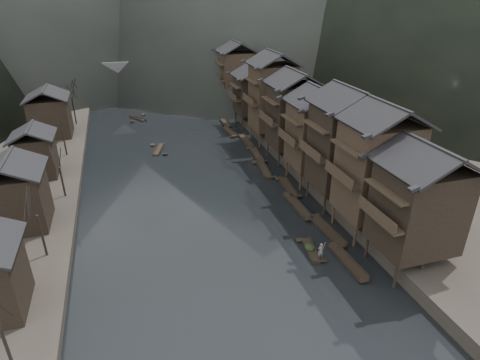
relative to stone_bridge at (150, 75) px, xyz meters
name	(u,v)px	position (x,y,z in m)	size (l,w,h in m)	color
water	(220,251)	(0.00, -72.00, -5.11)	(300.00, 300.00, 0.00)	black
right_bank	(332,113)	(35.00, -32.00, -4.21)	(40.00, 200.00, 1.80)	#2D2823
stilt_houses	(299,108)	(17.28, -52.92, 3.93)	(9.00, 67.60, 16.02)	black
left_houses	(29,155)	(-20.50, -51.88, 0.55)	(8.10, 53.20, 8.73)	black
bare_trees	(60,140)	(-17.00, -48.30, 1.01)	(3.69, 75.74, 7.38)	black
moored_sampans	(268,169)	(12.16, -54.05, -4.91)	(3.10, 55.47, 0.46)	black
midriver_boats	(151,113)	(-2.04, -18.21, -4.91)	(13.18, 49.13, 0.45)	black
stone_bridge	(150,75)	(0.00, 0.00, 0.00)	(40.00, 6.00, 9.00)	#4C4C4F
hero_sampan	(311,250)	(9.24, -74.98, -4.91)	(1.68, 4.65, 0.43)	black
cargo_heap	(310,245)	(9.20, -74.77, -4.38)	(1.01, 1.32, 0.61)	black
boatman	(321,249)	(9.52, -76.56, -3.77)	(0.66, 0.44, 1.82)	slate
bamboo_pole	(325,227)	(9.72, -76.56, -1.14)	(0.06, 0.06, 4.36)	#8C7A51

